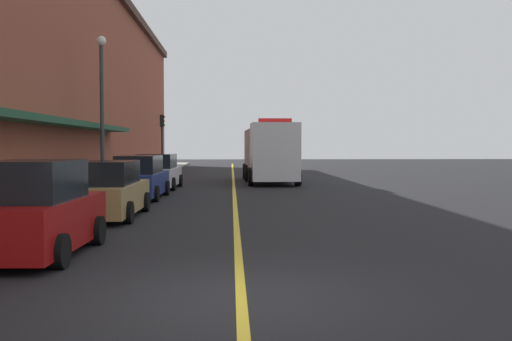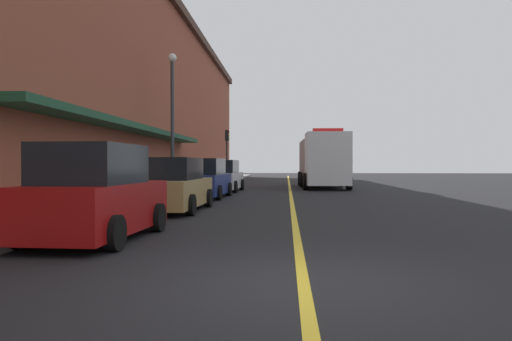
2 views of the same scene
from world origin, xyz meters
TOP-DOWN VIEW (x-y plane):
  - ground_plane at (0.00, 25.00)m, footprint 112.00×112.00m
  - sidewalk_left at (-6.20, 25.00)m, footprint 2.40×70.00m
  - lane_center_stripe at (0.00, 25.00)m, footprint 0.16×70.00m
  - brick_building_left at (-12.11, 23.99)m, footprint 10.61×64.00m
  - parked_car_0 at (-4.03, 3.31)m, footprint 2.10×4.18m
  - parked_car_1 at (-3.94, 9.55)m, footprint 2.13×4.91m
  - parked_car_2 at (-3.89, 15.89)m, footprint 2.05×4.93m
  - parked_car_3 at (-3.86, 21.39)m, footprint 2.25×4.62m
  - box_truck at (2.12, 26.33)m, footprint 3.02×9.23m
  - parking_meter_0 at (-5.35, 6.51)m, footprint 0.14×0.18m
  - parking_meter_1 at (-5.35, 21.07)m, footprint 0.14×0.18m
  - parking_meter_2 at (-5.35, 18.44)m, footprint 0.14×0.18m
  - street_lamp_left at (-5.95, 18.36)m, footprint 0.44×0.44m
  - traffic_light_near at (-5.29, 35.88)m, footprint 0.38×0.36m

SIDE VIEW (x-z plane):
  - ground_plane at x=0.00m, z-range 0.00..0.00m
  - lane_center_stripe at x=0.00m, z-range 0.00..0.01m
  - sidewalk_left at x=-6.20m, z-range 0.00..0.15m
  - parked_car_1 at x=-3.94m, z-range -0.05..1.68m
  - parked_car_3 at x=-3.86m, z-range -0.06..1.70m
  - parked_car_2 at x=-3.89m, z-range -0.06..1.72m
  - parked_car_0 at x=-4.03m, z-range -0.07..1.84m
  - parking_meter_0 at x=-5.35m, z-range 0.39..1.72m
  - parking_meter_1 at x=-5.35m, z-range 0.39..1.72m
  - parking_meter_2 at x=-5.35m, z-range 0.39..1.72m
  - box_truck at x=2.12m, z-range -0.08..3.54m
  - traffic_light_near at x=-5.29m, z-range 1.01..5.31m
  - street_lamp_left at x=-5.95m, z-range 0.93..7.87m
  - brick_building_left at x=-12.11m, z-range 0.01..12.21m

